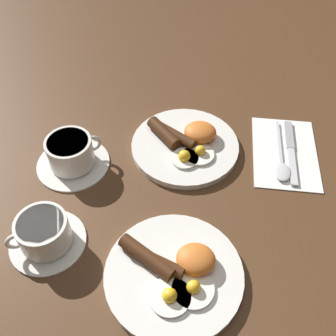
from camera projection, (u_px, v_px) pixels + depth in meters
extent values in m
plane|color=#4C301C|center=(185.00, 148.00, 0.89)|extent=(3.00, 3.00, 0.00)
cylinder|color=silver|center=(185.00, 146.00, 0.88)|extent=(0.24, 0.24, 0.01)
cylinder|color=white|center=(199.00, 154.00, 0.85)|extent=(0.07, 0.07, 0.01)
sphere|color=yellow|center=(200.00, 151.00, 0.85)|extent=(0.02, 0.02, 0.02)
cylinder|color=white|center=(185.00, 159.00, 0.84)|extent=(0.06, 0.06, 0.01)
sphere|color=yellow|center=(184.00, 156.00, 0.84)|extent=(0.03, 0.03, 0.03)
ellipsoid|color=orange|center=(200.00, 132.00, 0.88)|extent=(0.07, 0.07, 0.03)
cylinder|color=#3C200E|center=(164.00, 133.00, 0.88)|extent=(0.09, 0.09, 0.03)
cylinder|color=#3E210F|center=(174.00, 134.00, 0.88)|extent=(0.11, 0.07, 0.02)
cylinder|color=silver|center=(174.00, 275.00, 0.68)|extent=(0.24, 0.24, 0.01)
cylinder|color=white|center=(193.00, 289.00, 0.65)|extent=(0.07, 0.07, 0.01)
sphere|color=yellow|center=(193.00, 287.00, 0.64)|extent=(0.02, 0.02, 0.02)
cylinder|color=white|center=(170.00, 297.00, 0.64)|extent=(0.07, 0.07, 0.01)
sphere|color=yellow|center=(170.00, 295.00, 0.63)|extent=(0.03, 0.03, 0.03)
ellipsoid|color=orange|center=(196.00, 259.00, 0.67)|extent=(0.07, 0.06, 0.03)
cylinder|color=#412311|center=(147.00, 257.00, 0.68)|extent=(0.11, 0.07, 0.03)
cylinder|color=#402210|center=(157.00, 261.00, 0.67)|extent=(0.11, 0.05, 0.02)
cylinder|color=silver|center=(73.00, 163.00, 0.85)|extent=(0.16, 0.16, 0.01)
cylinder|color=silver|center=(70.00, 152.00, 0.83)|extent=(0.10, 0.10, 0.06)
cylinder|color=#56331E|center=(68.00, 142.00, 0.81)|extent=(0.09, 0.09, 0.00)
torus|color=silver|center=(92.00, 144.00, 0.84)|extent=(0.04, 0.03, 0.04)
cylinder|color=silver|center=(48.00, 241.00, 0.73)|extent=(0.14, 0.14, 0.01)
cylinder|color=silver|center=(44.00, 232.00, 0.70)|extent=(0.09, 0.09, 0.06)
cylinder|color=#56331E|center=(40.00, 223.00, 0.68)|extent=(0.08, 0.08, 0.00)
torus|color=silver|center=(17.00, 241.00, 0.69)|extent=(0.04, 0.03, 0.04)
cube|color=white|center=(285.00, 152.00, 0.88)|extent=(0.16, 0.23, 0.01)
cube|color=silver|center=(292.00, 166.00, 0.84)|extent=(0.02, 0.11, 0.00)
cube|color=#9E9EA3|center=(289.00, 135.00, 0.91)|extent=(0.02, 0.09, 0.01)
ellipsoid|color=silver|center=(282.00, 172.00, 0.83)|extent=(0.04, 0.05, 0.01)
cube|color=silver|center=(279.00, 142.00, 0.89)|extent=(0.02, 0.13, 0.00)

